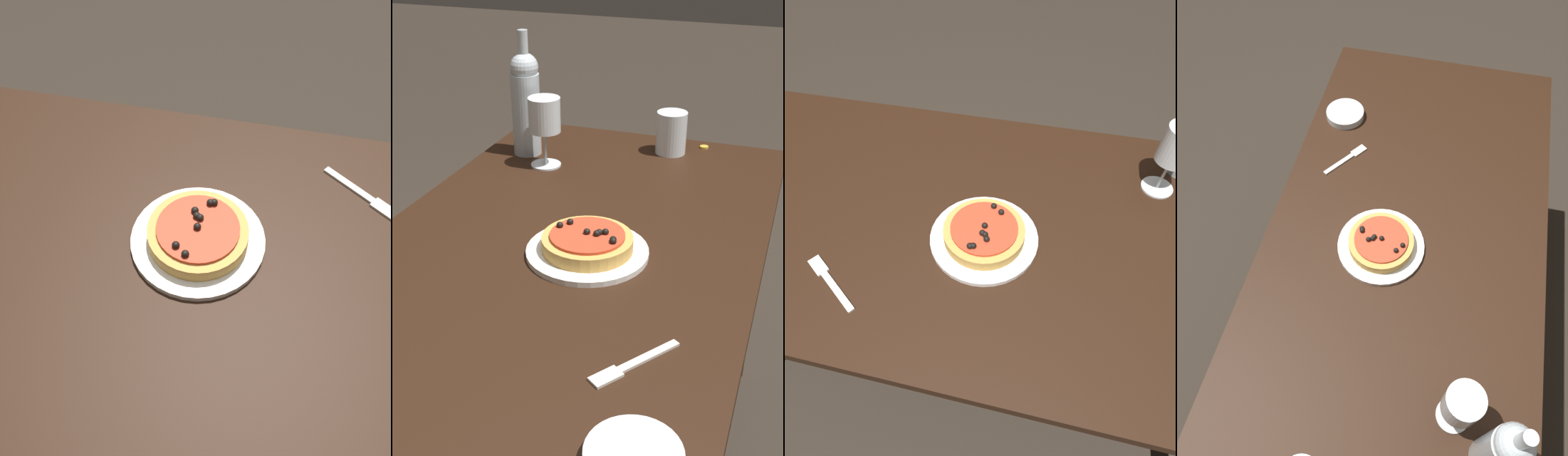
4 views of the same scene
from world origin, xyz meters
TOP-DOWN VIEW (x-y plane):
  - dining_table at (0.00, 0.00)m, footprint 1.58×0.81m
  - dinner_plate at (0.06, -0.06)m, footprint 0.25×0.25m
  - pizza at (0.06, -0.06)m, footprint 0.18×0.18m
  - wine_glass at (0.47, 0.20)m, footprint 0.08×0.08m
  - wine_bottle at (0.53, 0.28)m, footprint 0.08×0.08m
  - water_cup at (0.67, -0.09)m, footprint 0.08×0.08m
  - fork at (-0.24, -0.24)m, footprint 0.15×0.11m
  - bottle_cap at (0.74, -0.18)m, footprint 0.02×0.02m

SIDE VIEW (x-z plane):
  - dining_table at x=0.00m, z-range 0.30..1.07m
  - fork at x=-0.24m, z-range 0.78..0.78m
  - bottle_cap at x=0.74m, z-range 0.78..0.78m
  - dinner_plate at x=0.06m, z-range 0.78..0.79m
  - pizza at x=0.06m, z-range 0.78..0.83m
  - water_cup at x=0.67m, z-range 0.78..0.89m
  - wine_glass at x=0.47m, z-range 0.82..1.00m
  - wine_bottle at x=0.53m, z-range 0.75..1.09m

